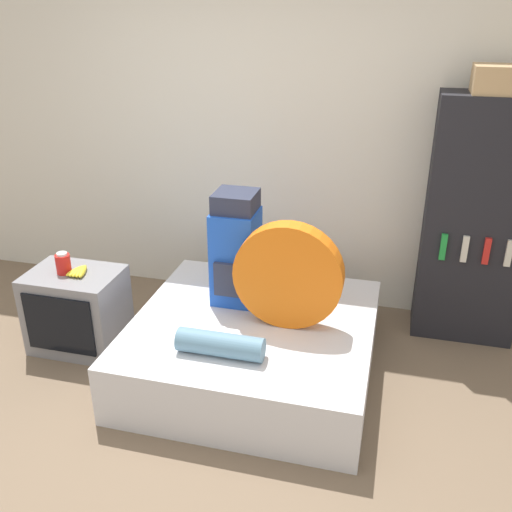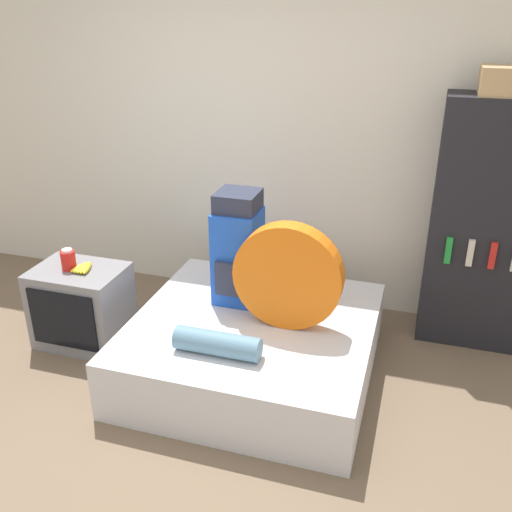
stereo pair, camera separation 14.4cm
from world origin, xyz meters
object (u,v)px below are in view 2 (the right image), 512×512
(backpack, at_px, (238,249))
(bookshelf, at_px, (483,227))
(tent_bag, at_px, (288,276))
(sleeping_roll, at_px, (217,343))
(canister, at_px, (68,260))
(television, at_px, (82,306))

(backpack, height_order, bookshelf, bookshelf)
(backpack, relative_size, tent_bag, 1.12)
(sleeping_roll, height_order, bookshelf, bookshelf)
(backpack, relative_size, canister, 5.09)
(sleeping_roll, bearing_deg, canister, 161.53)
(tent_bag, height_order, bookshelf, bookshelf)
(tent_bag, height_order, canister, tent_bag)
(television, relative_size, bookshelf, 0.36)
(sleeping_roll, bearing_deg, tent_bag, 55.41)
(tent_bag, bearing_deg, canister, -179.11)
(backpack, xyz_separation_m, canister, (-1.13, -0.25, -0.12))
(bookshelf, bearing_deg, tent_bag, -142.87)
(television, xyz_separation_m, canister, (-0.05, -0.00, 0.35))
(backpack, bearing_deg, sleeping_roll, -81.61)
(tent_bag, distance_m, canister, 1.53)
(canister, bearing_deg, backpack, 12.34)
(sleeping_roll, distance_m, bookshelf, 1.97)
(canister, distance_m, bookshelf, 2.81)
(backpack, height_order, tent_bag, backpack)
(canister, bearing_deg, sleeping_roll, -18.47)
(tent_bag, height_order, sleeping_roll, tent_bag)
(canister, height_order, bookshelf, bookshelf)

